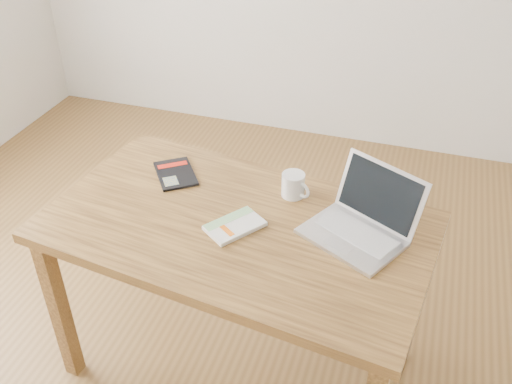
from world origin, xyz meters
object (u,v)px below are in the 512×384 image
(white_guidebook, at_px, (235,226))
(coffee_mug, at_px, (294,185))
(desk, at_px, (237,242))
(black_guidebook, at_px, (176,174))
(laptop, at_px, (362,222))

(white_guidebook, distance_m, coffee_mug, 0.29)
(desk, distance_m, white_guidebook, 0.10)
(white_guidebook, height_order, black_guidebook, white_guidebook)
(desk, relative_size, white_guidebook, 6.25)
(laptop, bearing_deg, coffee_mug, -179.57)
(black_guidebook, height_order, coffee_mug, coffee_mug)
(coffee_mug, bearing_deg, desk, -94.12)
(white_guidebook, distance_m, black_guidebook, 0.41)
(black_guidebook, bearing_deg, white_guidebook, -72.40)
(white_guidebook, bearing_deg, desk, 129.90)
(black_guidebook, bearing_deg, coffee_mug, -35.69)
(desk, relative_size, laptop, 3.41)
(desk, xyz_separation_m, coffee_mug, (0.14, 0.22, 0.14))
(laptop, relative_size, coffee_mug, 3.60)
(desk, xyz_separation_m, white_guidebook, (0.00, -0.03, 0.10))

